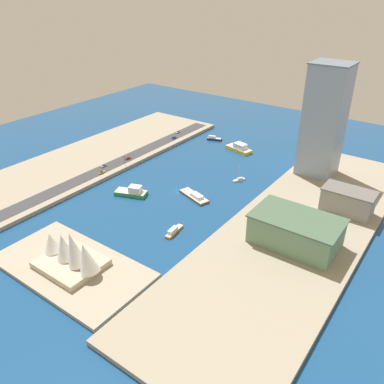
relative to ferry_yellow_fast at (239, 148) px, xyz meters
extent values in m
plane|color=navy|center=(-1.00, 83.14, -2.43)|extent=(440.00, 440.00, 0.00)
cube|color=#9E937F|center=(-85.01, 83.14, -1.15)|extent=(70.00, 240.00, 2.55)
cube|color=#9E937F|center=(83.01, 83.14, -1.15)|extent=(70.00, 240.00, 2.55)
cube|color=#A89E89|center=(-9.31, 177.04, -1.43)|extent=(77.40, 41.06, 2.00)
cube|color=#38383D|center=(59.24, 83.14, 0.20)|extent=(11.84, 228.00, 0.15)
cube|color=yellow|center=(0.26, -0.06, -1.15)|extent=(24.01, 13.68, 2.57)
cone|color=yellow|center=(11.93, -2.91, -1.15)|extent=(2.79, 2.79, 2.31)
cube|color=white|center=(-1.06, 0.26, 2.17)|extent=(11.26, 8.75, 4.07)
cube|color=beige|center=(0.26, -0.06, 0.19)|extent=(23.05, 13.14, 0.10)
cube|color=#1E284C|center=(29.52, -8.59, -1.49)|extent=(12.90, 7.62, 1.87)
cone|color=#1E284C|center=(23.21, -10.75, -1.49)|extent=(2.14, 2.14, 1.69)
cube|color=white|center=(31.50, -7.91, 0.38)|extent=(6.46, 4.20, 1.88)
cube|color=beige|center=(29.52, -8.59, -0.51)|extent=(12.38, 7.31, 0.10)
cube|color=orange|center=(-30.11, 123.82, -1.73)|extent=(4.86, 14.64, 1.39)
cone|color=orange|center=(-29.25, 116.31, -1.73)|extent=(1.39, 1.39, 1.25)
cube|color=white|center=(-30.28, 125.30, 0.01)|extent=(3.43, 7.26, 2.10)
cube|color=beige|center=(-30.11, 123.82, -0.99)|extent=(4.67, 14.05, 0.10)
cube|color=brown|center=(-15.59, 84.93, -1.70)|extent=(24.49, 14.12, 1.45)
cone|color=brown|center=(-4.09, 81.13, -1.70)|extent=(1.65, 1.65, 1.30)
cube|color=white|center=(-18.45, 85.87, 0.02)|extent=(9.86, 7.08, 2.00)
cube|color=beige|center=(-15.59, 84.93, -0.93)|extent=(23.51, 13.55, 0.10)
cube|color=white|center=(-27.25, 47.55, -1.87)|extent=(6.17, 9.08, 1.12)
cone|color=white|center=(-25.02, 51.84, -1.87)|extent=(1.35, 1.35, 1.00)
cube|color=white|center=(-27.51, 47.04, -0.75)|extent=(3.14, 4.28, 1.14)
cube|color=beige|center=(-27.25, 47.55, -1.26)|extent=(5.93, 8.72, 0.10)
cylinder|color=silver|center=(-27.04, 47.96, 3.78)|extent=(0.24, 0.24, 10.18)
cube|color=#2D8C4C|center=(19.44, 106.06, -1.16)|extent=(22.20, 14.98, 2.53)
cone|color=#2D8C4C|center=(29.72, 109.94, -1.16)|extent=(2.94, 2.94, 2.28)
cube|color=white|center=(16.43, 104.92, 2.13)|extent=(9.30, 8.22, 4.05)
cube|color=beige|center=(19.44, 106.06, 0.15)|extent=(21.31, 14.38, 0.10)
cube|color=slate|center=(-88.71, 98.34, 7.70)|extent=(42.52, 26.11, 15.16)
cube|color=#47624A|center=(-88.71, 98.34, 15.69)|extent=(44.23, 27.16, 0.80)
cube|color=#8C9EB2|center=(-66.97, 8.42, 37.40)|extent=(24.41, 22.69, 74.56)
cube|color=slate|center=(-66.97, 8.42, 75.08)|extent=(25.38, 23.60, 0.80)
cube|color=gray|center=(-100.61, 50.54, 6.91)|extent=(28.07, 15.19, 13.57)
cube|color=slate|center=(-100.61, 50.54, 14.09)|extent=(29.20, 15.80, 0.80)
cylinder|color=black|center=(56.93, 12.48, 0.59)|extent=(0.26, 0.64, 0.64)
cylinder|color=black|center=(55.23, 12.51, 0.59)|extent=(0.26, 0.64, 0.64)
cylinder|color=black|center=(56.97, 15.76, 0.59)|extent=(0.26, 0.64, 0.64)
cylinder|color=black|center=(55.28, 15.78, 0.59)|extent=(0.26, 0.64, 0.64)
cube|color=blue|center=(56.10, 14.13, 0.91)|extent=(1.96, 4.70, 0.84)
cube|color=#262D38|center=(56.11, 14.36, 1.65)|extent=(1.70, 2.64, 0.64)
cylinder|color=black|center=(60.65, 91.92, 0.59)|extent=(0.27, 0.65, 0.64)
cylinder|color=black|center=(62.28, 91.96, 0.59)|extent=(0.27, 0.65, 0.64)
cylinder|color=black|center=(60.74, 88.41, 0.59)|extent=(0.27, 0.65, 0.64)
cylinder|color=black|center=(62.37, 88.46, 0.59)|extent=(0.27, 0.65, 0.64)
cube|color=#B7B7BC|center=(61.51, 90.19, 0.88)|extent=(1.96, 5.05, 0.78)
cube|color=#262D38|center=(61.51, 89.94, 1.52)|extent=(1.68, 2.84, 0.49)
cylinder|color=black|center=(61.29, 2.50, 0.59)|extent=(0.28, 0.65, 0.64)
cylinder|color=black|center=(63.01, 2.43, 0.59)|extent=(0.28, 0.65, 0.64)
cylinder|color=black|center=(61.16, -0.59, 0.59)|extent=(0.28, 0.65, 0.64)
cylinder|color=black|center=(62.87, -0.67, 0.59)|extent=(0.28, 0.65, 0.64)
cube|color=white|center=(62.08, 0.92, 0.86)|extent=(2.11, 4.51, 0.74)
cube|color=#262D38|center=(62.07, 0.70, 1.48)|extent=(1.80, 2.55, 0.50)
cylinder|color=black|center=(55.34, 96.97, 0.59)|extent=(0.26, 0.64, 0.64)
cylinder|color=black|center=(53.83, 96.95, 0.59)|extent=(0.26, 0.64, 0.64)
cylinder|color=black|center=(55.31, 100.34, 0.59)|extent=(0.26, 0.64, 0.64)
cylinder|color=black|center=(53.79, 100.32, 0.59)|extent=(0.26, 0.64, 0.64)
cube|color=yellow|center=(54.57, 98.64, 0.89)|extent=(1.76, 4.83, 0.79)
cube|color=#262D38|center=(54.57, 98.88, 1.58)|extent=(1.54, 2.71, 0.60)
cylinder|color=black|center=(57.74, 67.95, 0.59)|extent=(0.26, 0.65, 0.64)
cylinder|color=black|center=(56.13, 67.99, 0.59)|extent=(0.26, 0.65, 0.64)
cylinder|color=black|center=(57.81, 71.31, 0.59)|extent=(0.26, 0.65, 0.64)
cylinder|color=black|center=(56.21, 71.35, 0.59)|extent=(0.26, 0.65, 0.64)
cube|color=red|center=(56.97, 69.65, 0.89)|extent=(1.90, 4.84, 0.80)
cube|color=#262D38|center=(56.98, 69.89, 1.61)|extent=(1.64, 2.72, 0.63)
cylinder|color=black|center=(52.19, 78.15, 2.87)|extent=(0.18, 0.18, 5.50)
cube|color=black|center=(52.19, 78.15, 6.12)|extent=(0.36, 0.36, 1.00)
sphere|color=red|center=(52.19, 78.15, 6.47)|extent=(0.24, 0.24, 0.24)
sphere|color=yellow|center=(52.19, 78.15, 6.12)|extent=(0.24, 0.24, 0.24)
sphere|color=green|center=(52.19, 78.15, 5.77)|extent=(0.24, 0.24, 0.24)
cube|color=#BCAD93|center=(-9.31, 177.04, 1.07)|extent=(30.11, 24.78, 3.00)
cone|color=white|center=(-21.77, 177.04, 9.79)|extent=(12.30, 9.52, 16.09)
cone|color=white|center=(-13.36, 177.04, 10.94)|extent=(12.13, 9.06, 18.17)
cone|color=white|center=(-5.75, 177.04, 9.08)|extent=(10.53, 9.14, 13.96)
cone|color=white|center=(4.09, 177.04, 7.50)|extent=(9.71, 8.85, 10.63)
cylinder|color=brown|center=(-78.70, 75.04, 1.44)|extent=(0.50, 0.50, 2.64)
sphere|color=#2D7233|center=(-78.70, 75.04, 4.37)|extent=(4.03, 4.03, 4.03)
cylinder|color=brown|center=(-74.50, 82.19, 2.32)|extent=(0.50, 0.50, 4.41)
sphere|color=#2D7233|center=(-74.50, 82.19, 7.20)|extent=(6.69, 6.69, 6.69)
cylinder|color=brown|center=(-80.66, 89.84, 1.53)|extent=(0.50, 0.50, 2.81)
sphere|color=#2D7233|center=(-80.66, 89.84, 5.54)|extent=(6.53, 6.53, 6.53)
camera|label=1|loc=(-143.37, 263.86, 120.04)|focal=36.79mm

